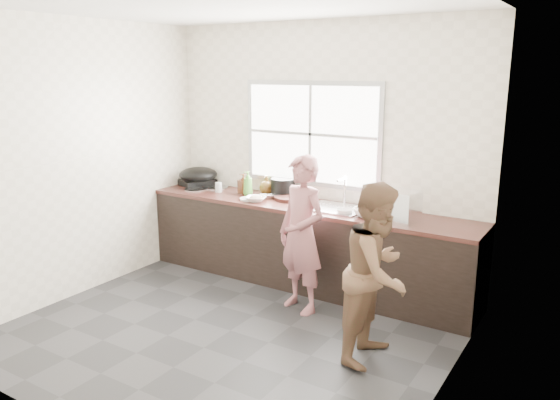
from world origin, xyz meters
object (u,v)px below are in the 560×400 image
Objects in this scene: glass_jar at (219,187)px; bowl_mince at (256,199)px; plate_food at (250,199)px; bottle_green at (248,183)px; woman at (302,240)px; pot_lid_right at (216,187)px; dish_rack at (397,205)px; cutting_board at (291,198)px; pot_lid_left at (195,189)px; person_side at (378,272)px; bottle_brown_tall at (243,184)px; bowl_held at (345,211)px; bottle_brown_short at (266,185)px; burner at (196,181)px; wok at (198,175)px; bowl_crabs at (368,213)px; black_pot at (283,187)px.

bowl_mince is at bearing -13.07° from glass_jar.
bottle_green is at bearing 130.19° from plate_food.
pot_lid_right is (-1.58, 0.71, 0.18)m from woman.
woman is at bearing -30.18° from bottle_green.
bottle_green is 0.71× the size of dish_rack.
cutting_board is 0.44m from plate_food.
dish_rack is at bearing 53.07° from woman.
cutting_board is 1.20m from pot_lid_left.
bottle_brown_tall is at bearing 62.23° from person_side.
bowl_held is 1.64m from glass_jar.
bowl_held is 1.19m from bottle_brown_short.
person_side is 5.19× the size of bottle_green.
bottle_brown_short is 1.03m from burner.
wok reaches higher than bottle_brown_short.
bottle_green is 0.77m from wok.
bowl_mince is at bearing 170.87° from woman.
bowl_held is (0.75, -0.24, 0.01)m from cutting_board.
bowl_mince is 0.85× the size of pot_lid_left.
bowl_mince is 1.14× the size of bottle_brown_short.
bottle_brown_short is (-0.12, 0.37, 0.07)m from bowl_mince.
dish_rack is at bearing -5.28° from bottle_brown_tall.
bowl_mince is 0.42m from bottle_brown_tall.
wok reaches higher than bottle_brown_tall.
glass_jar is 2.13m from dish_rack.
bowl_crabs is 1.34m from plate_food.
bottle_brown_short is 1.66m from dish_rack.
black_pot is at bearing 0.80° from burner.
bowl_crabs is (1.24, 0.05, 0.01)m from bowl_mince.
dish_rack reaches higher than bowl_mince.
bottle_brown_short is at bearing 0.20° from burner.
burner is (-2.87, 1.24, 0.19)m from person_side.
wok is (-0.38, 0.10, 0.09)m from glass_jar.
bottle_brown_short reaches higher than plate_food.
bowl_crabs is at bearing -5.00° from bottle_green.
bottle_brown_short is at bearing 107.49° from bowl_mince.
bowl_held reaches higher than pot_lid_left.
wok is at bearing 164.85° from glass_jar.
bowl_held is 0.79× the size of pot_lid_left.
bottle_green is at bearing -29.99° from bottle_brown_tall.
bottle_green is 0.39m from glass_jar.
bowl_mince is 0.56× the size of dish_rack.
burner is 1.64× the size of pot_lid_left.
glass_jar is (-0.38, -0.04, -0.08)m from bottle_green.
black_pot reaches higher than glass_jar.
person_side is 2.77m from pot_lid_right.
burner is 1.46× the size of pot_lid_right.
burner is (-0.53, 0.22, -0.02)m from glass_jar.
bowl_held reaches higher than pot_lid_right.
bottle_brown_short is at bearing 177.96° from dish_rack.
wok is at bearing 166.12° from plate_food.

